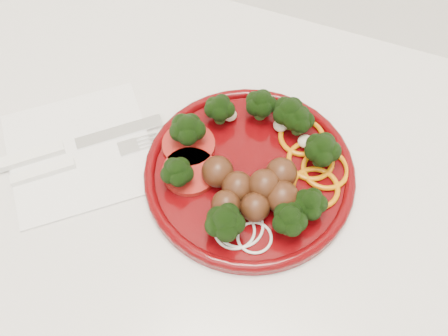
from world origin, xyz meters
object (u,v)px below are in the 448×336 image
(fork, at_px, (61,167))
(napkin, at_px, (80,152))
(plate, at_px, (253,169))
(knife, at_px, (59,148))

(fork, bearing_deg, napkin, 33.31)
(plate, height_order, napkin, plate)
(napkin, bearing_deg, plate, 11.40)
(plate, xyz_separation_m, napkin, (-0.22, -0.04, -0.02))
(plate, relative_size, knife, 1.53)
(napkin, xyz_separation_m, knife, (-0.02, -0.01, 0.01))
(knife, relative_size, fork, 1.12)
(knife, bearing_deg, fork, -97.00)
(napkin, bearing_deg, fork, -105.05)
(fork, bearing_deg, knife, 83.00)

